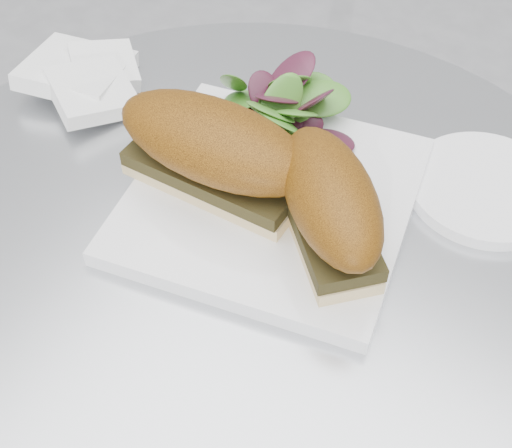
{
  "coord_description": "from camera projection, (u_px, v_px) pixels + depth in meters",
  "views": [
    {
      "loc": [
        0.22,
        -0.31,
        1.2
      ],
      "look_at": [
        0.0,
        0.01,
        0.77
      ],
      "focal_mm": 50.0,
      "sensor_mm": 36.0,
      "label": 1
    }
  ],
  "objects": [
    {
      "name": "table",
      "position": [
        249.0,
        393.0,
        0.79
      ],
      "size": [
        0.7,
        0.7,
        0.73
      ],
      "color": "silver",
      "rests_on": "ground"
    },
    {
      "name": "plate",
      "position": [
        271.0,
        198.0,
        0.64
      ],
      "size": [
        0.29,
        0.29,
        0.02
      ],
      "primitive_type": "cube",
      "rotation": [
        0.0,
        0.0,
        0.22
      ],
      "color": "white",
      "rests_on": "table"
    },
    {
      "name": "sandwich_left",
      "position": [
        215.0,
        149.0,
        0.61
      ],
      "size": [
        0.19,
        0.09,
        0.08
      ],
      "rotation": [
        0.0,
        0.0,
        0.04
      ],
      "color": "beige",
      "rests_on": "plate"
    },
    {
      "name": "sandwich_right",
      "position": [
        330.0,
        203.0,
        0.56
      ],
      "size": [
        0.16,
        0.15,
        0.08
      ],
      "rotation": [
        0.0,
        0.0,
        -0.75
      ],
      "color": "beige",
      "rests_on": "plate"
    },
    {
      "name": "salad",
      "position": [
        275.0,
        112.0,
        0.66
      ],
      "size": [
        0.12,
        0.12,
        0.05
      ],
      "primitive_type": null,
      "color": "#418E2E",
      "rests_on": "plate"
    },
    {
      "name": "napkin",
      "position": [
        86.0,
        89.0,
        0.74
      ],
      "size": [
        0.13,
        0.13,
        0.02
      ],
      "primitive_type": null,
      "rotation": [
        0.0,
        0.0,
        -0.0
      ],
      "color": "white",
      "rests_on": "table"
    },
    {
      "name": "saucer",
      "position": [
        485.0,
        188.0,
        0.65
      ],
      "size": [
        0.14,
        0.14,
        0.01
      ],
      "primitive_type": "cylinder",
      "color": "white",
      "rests_on": "table"
    }
  ]
}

